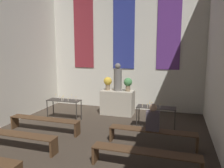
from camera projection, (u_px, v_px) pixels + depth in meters
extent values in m
cube|color=silver|center=(124.00, 45.00, 9.69)|extent=(7.09, 0.12, 5.74)
cube|color=maroon|center=(84.00, 33.00, 10.09)|extent=(0.96, 0.03, 3.22)
cube|color=navy|center=(124.00, 32.00, 9.53)|extent=(0.96, 0.03, 3.22)
cube|color=#60337F|center=(169.00, 31.00, 8.97)|extent=(0.96, 0.03, 3.22)
cube|color=#BCB29E|center=(118.00, 102.00, 9.10)|extent=(1.33, 0.73, 0.99)
cylinder|color=slate|center=(118.00, 80.00, 8.95)|extent=(0.33, 0.33, 0.90)
sphere|color=slate|center=(118.00, 66.00, 8.86)|extent=(0.23, 0.23, 0.23)
cylinder|color=#937A5B|center=(108.00, 87.00, 9.12)|extent=(0.19, 0.19, 0.26)
sphere|color=gold|center=(108.00, 81.00, 9.09)|extent=(0.34, 0.34, 0.34)
cylinder|color=#937A5B|center=(128.00, 88.00, 8.87)|extent=(0.19, 0.19, 0.26)
sphere|color=#4C9351|center=(128.00, 82.00, 8.83)|extent=(0.34, 0.34, 0.34)
cube|color=#332D28|center=(64.00, 100.00, 8.25)|extent=(1.28, 0.47, 0.02)
cylinder|color=#332D28|center=(47.00, 110.00, 8.29)|extent=(0.04, 0.04, 0.77)
cylinder|color=#332D28|center=(76.00, 113.00, 7.94)|extent=(0.04, 0.04, 0.77)
cylinder|color=#332D28|center=(53.00, 108.00, 8.68)|extent=(0.04, 0.04, 0.77)
cylinder|color=#332D28|center=(81.00, 110.00, 8.32)|extent=(0.04, 0.04, 0.77)
cylinder|color=silver|center=(60.00, 98.00, 8.42)|extent=(0.02, 0.02, 0.09)
sphere|color=#F9CC4C|center=(60.00, 96.00, 8.41)|extent=(0.02, 0.02, 0.02)
cylinder|color=silver|center=(64.00, 98.00, 8.36)|extent=(0.02, 0.02, 0.13)
sphere|color=#F9CC4C|center=(63.00, 96.00, 8.35)|extent=(0.02, 0.02, 0.02)
cylinder|color=silver|center=(56.00, 96.00, 8.51)|extent=(0.02, 0.02, 0.15)
sphere|color=#F9CC4C|center=(56.00, 94.00, 8.49)|extent=(0.02, 0.02, 0.02)
cylinder|color=silver|center=(76.00, 99.00, 8.14)|extent=(0.02, 0.02, 0.13)
sphere|color=#F9CC4C|center=(76.00, 97.00, 8.12)|extent=(0.02, 0.02, 0.02)
cylinder|color=silver|center=(68.00, 100.00, 8.04)|extent=(0.02, 0.02, 0.10)
sphere|color=#F9CC4C|center=(68.00, 98.00, 8.03)|extent=(0.02, 0.02, 0.02)
cylinder|color=silver|center=(72.00, 97.00, 8.32)|extent=(0.02, 0.02, 0.16)
sphere|color=#F9CC4C|center=(71.00, 95.00, 8.31)|extent=(0.02, 0.02, 0.02)
cylinder|color=silver|center=(63.00, 99.00, 8.09)|extent=(0.02, 0.02, 0.16)
sphere|color=#F9CC4C|center=(63.00, 96.00, 8.07)|extent=(0.02, 0.02, 0.02)
cylinder|color=silver|center=(62.00, 100.00, 8.05)|extent=(0.02, 0.02, 0.11)
sphere|color=#F9CC4C|center=(62.00, 98.00, 8.04)|extent=(0.02, 0.02, 0.02)
cube|color=#332D28|center=(156.00, 107.00, 7.24)|extent=(1.28, 0.47, 0.02)
cylinder|color=#332D28|center=(137.00, 119.00, 7.29)|extent=(0.04, 0.04, 0.77)
cylinder|color=#332D28|center=(175.00, 122.00, 6.93)|extent=(0.04, 0.04, 0.77)
cylinder|color=#332D28|center=(139.00, 115.00, 7.68)|extent=(0.04, 0.04, 0.77)
cylinder|color=#332D28|center=(175.00, 118.00, 7.32)|extent=(0.04, 0.04, 0.77)
cylinder|color=silver|center=(160.00, 106.00, 7.14)|extent=(0.02, 0.02, 0.10)
sphere|color=#F9CC4C|center=(160.00, 104.00, 7.13)|extent=(0.02, 0.02, 0.02)
cylinder|color=silver|center=(150.00, 103.00, 7.41)|extent=(0.02, 0.02, 0.15)
sphere|color=#F9CC4C|center=(150.00, 101.00, 7.40)|extent=(0.02, 0.02, 0.02)
cylinder|color=silver|center=(151.00, 105.00, 7.35)|extent=(0.02, 0.02, 0.10)
sphere|color=#F9CC4C|center=(151.00, 103.00, 7.34)|extent=(0.02, 0.02, 0.02)
cylinder|color=silver|center=(152.00, 105.00, 7.29)|extent=(0.02, 0.02, 0.12)
sphere|color=#F9CC4C|center=(152.00, 103.00, 7.28)|extent=(0.02, 0.02, 0.02)
cylinder|color=silver|center=(142.00, 106.00, 7.19)|extent=(0.02, 0.02, 0.09)
sphere|color=#F9CC4C|center=(142.00, 104.00, 7.18)|extent=(0.02, 0.02, 0.02)
cylinder|color=silver|center=(149.00, 104.00, 7.31)|extent=(0.02, 0.02, 0.13)
sphere|color=#F9CC4C|center=(149.00, 102.00, 7.30)|extent=(0.02, 0.02, 0.02)
cylinder|color=silver|center=(149.00, 106.00, 7.18)|extent=(0.02, 0.02, 0.12)
sphere|color=#F9CC4C|center=(149.00, 103.00, 7.17)|extent=(0.02, 0.02, 0.02)
cylinder|color=silver|center=(148.00, 106.00, 7.13)|extent=(0.02, 0.02, 0.11)
sphere|color=#F9CC4C|center=(148.00, 104.00, 7.12)|extent=(0.02, 0.02, 0.02)
cube|color=#4C331E|center=(15.00, 134.00, 5.86)|extent=(2.43, 0.36, 0.03)
cube|color=#4C331E|center=(54.00, 147.00, 5.55)|extent=(0.06, 0.32, 0.42)
cube|color=#4C331E|center=(145.00, 151.00, 4.84)|extent=(2.43, 0.36, 0.03)
cube|color=#4C331E|center=(95.00, 154.00, 5.22)|extent=(0.06, 0.32, 0.42)
cube|color=#4C331E|center=(44.00, 119.00, 7.12)|extent=(2.43, 0.36, 0.03)
cube|color=#4C331E|center=(15.00, 122.00, 7.50)|extent=(0.06, 0.32, 0.42)
cube|color=#4C331E|center=(77.00, 129.00, 6.81)|extent=(0.06, 0.32, 0.42)
cube|color=#4C331E|center=(152.00, 130.00, 6.10)|extent=(2.43, 0.36, 0.03)
cube|color=#4C331E|center=(112.00, 133.00, 6.48)|extent=(0.06, 0.32, 0.42)
cube|color=#4C331E|center=(197.00, 143.00, 5.79)|extent=(0.06, 0.32, 0.42)
cube|color=#564C56|center=(153.00, 121.00, 6.06)|extent=(0.36, 0.24, 0.54)
sphere|color=tan|center=(153.00, 108.00, 6.00)|extent=(0.21, 0.21, 0.21)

